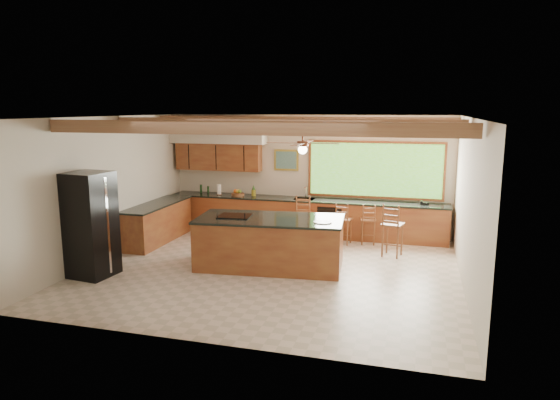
# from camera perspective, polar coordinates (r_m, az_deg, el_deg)

# --- Properties ---
(ground) EXTENTS (7.20, 7.20, 0.00)m
(ground) POSITION_cam_1_polar(r_m,az_deg,el_deg) (10.02, -0.98, -7.97)
(ground) COLOR beige
(ground) RESTS_ON ground
(room_shell) EXTENTS (7.27, 6.54, 3.02)m
(room_shell) POSITION_cam_1_polar(r_m,az_deg,el_deg) (10.22, -0.89, 5.11)
(room_shell) COLOR beige
(room_shell) RESTS_ON ground
(counter_run) EXTENTS (7.12, 3.10, 1.22)m
(counter_run) POSITION_cam_1_polar(r_m,az_deg,el_deg) (12.45, -1.31, -2.06)
(counter_run) COLOR brown
(counter_run) RESTS_ON ground
(island) EXTENTS (3.02, 1.64, 1.03)m
(island) POSITION_cam_1_polar(r_m,az_deg,el_deg) (10.07, -1.15, -4.85)
(island) COLOR brown
(island) RESTS_ON ground
(refrigerator) EXTENTS (0.85, 0.83, 2.00)m
(refrigerator) POSITION_cam_1_polar(r_m,az_deg,el_deg) (10.10, -20.89, -2.64)
(refrigerator) COLOR black
(refrigerator) RESTS_ON ground
(bar_stool_a) EXTENTS (0.43, 0.43, 1.11)m
(bar_stool_a) POSITION_cam_1_polar(r_m,az_deg,el_deg) (12.06, 2.69, -1.54)
(bar_stool_a) COLOR brown
(bar_stool_a) RESTS_ON ground
(bar_stool_b) EXTENTS (0.40, 0.40, 0.97)m
(bar_stool_b) POSITION_cam_1_polar(r_m,az_deg,el_deg) (11.85, 10.02, -2.32)
(bar_stool_b) COLOR brown
(bar_stool_b) RESTS_ON ground
(bar_stool_c) EXTENTS (0.40, 0.40, 0.99)m
(bar_stool_c) POSITION_cam_1_polar(r_m,az_deg,el_deg) (11.76, 7.24, -2.29)
(bar_stool_c) COLOR brown
(bar_stool_c) RESTS_ON ground
(bar_stool_d) EXTENTS (0.50, 0.50, 1.16)m
(bar_stool_d) POSITION_cam_1_polar(r_m,az_deg,el_deg) (10.94, 12.75, -2.88)
(bar_stool_d) COLOR brown
(bar_stool_d) RESTS_ON ground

